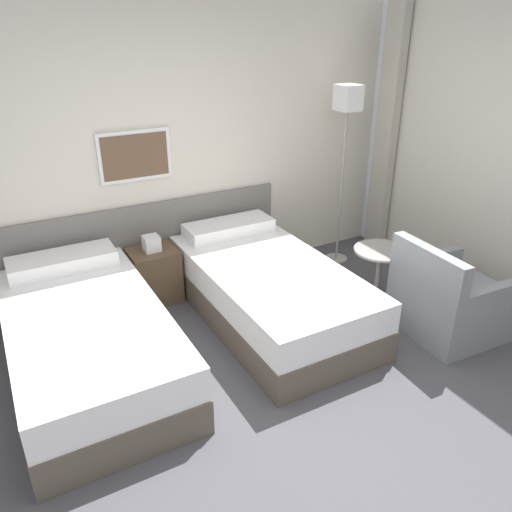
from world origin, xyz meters
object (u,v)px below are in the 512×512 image
at_px(bed_near_door, 88,340).
at_px(floor_lamp, 347,119).
at_px(armchair, 451,303).
at_px(nightstand, 155,274).
at_px(bed_near_window, 268,290).
at_px(side_table, 379,266).

bearing_deg(bed_near_door, floor_lamp, 13.27).
bearing_deg(armchair, nightstand, 53.28).
bearing_deg(floor_lamp, bed_near_window, -152.35).
distance_m(bed_near_window, nightstand, 1.09).
height_order(nightstand, side_table, nightstand).
xyz_separation_m(floor_lamp, armchair, (-0.03, -1.56, -1.26)).
bearing_deg(bed_near_window, nightstand, 134.71).
relative_size(bed_near_window, floor_lamp, 1.11).
distance_m(bed_near_door, armchair, 2.90).
bearing_deg(floor_lamp, side_table, -106.46).
bearing_deg(armchair, bed_near_window, 56.93).
bearing_deg(bed_near_window, armchair, -36.52).
relative_size(floor_lamp, armchair, 2.14).
distance_m(nightstand, armchair, 2.61).
distance_m(bed_near_door, bed_near_window, 1.53).
distance_m(nightstand, side_table, 2.05).
relative_size(nightstand, side_table, 1.15).
relative_size(side_table, armchair, 0.65).
xyz_separation_m(nightstand, armchair, (1.99, -1.68, -0.00)).
relative_size(bed_near_door, armchair, 2.37).
height_order(side_table, armchair, armchair).
xyz_separation_m(bed_near_window, nightstand, (-0.76, 0.77, -0.00)).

